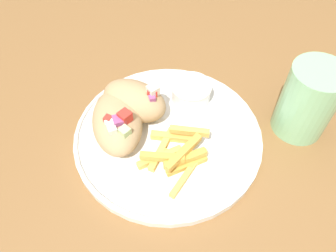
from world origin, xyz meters
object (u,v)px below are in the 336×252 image
Objects in this scene: pita_sandwich_far at (135,100)px; fries_pile at (176,153)px; sauce_ramekin at (191,91)px; water_glass at (307,104)px; plate at (168,135)px; pita_sandwich_near at (117,121)px.

pita_sandwich_far is 0.12m from fries_pile.
fries_pile is (0.11, -0.04, -0.02)m from pita_sandwich_far.
sauce_ramekin is 0.56× the size of water_glass.
plate is 4.34× the size of sauce_ramekin.
plate is 0.08m from pita_sandwich_far.
fries_pile is (0.11, 0.01, -0.02)m from pita_sandwich_near.
pita_sandwich_far is 0.28m from water_glass.
pita_sandwich_far is 1.66× the size of sauce_ramekin.
water_glass is (0.14, 0.18, 0.03)m from fries_pile.
water_glass is (0.24, 0.18, 0.02)m from pita_sandwich_near.
plate is 2.44× the size of water_glass.
pita_sandwich_far is 0.10m from sauce_ramekin.
pita_sandwich_near is 2.13× the size of sauce_ramekin.
fries_pile is at bearing -25.43° from pita_sandwich_far.
water_glass is at bearing 16.97° from sauce_ramekin.
fries_pile is at bearing 51.18° from pita_sandwich_near.
pita_sandwich_far is at bearing 157.95° from fries_pile.
pita_sandwich_far reaches higher than sauce_ramekin.
pita_sandwich_near is 0.30m from water_glass.
water_glass is (0.17, 0.14, 0.05)m from plate.
pita_sandwich_near is 0.14m from sauce_ramekin.
water_glass reaches higher than fries_pile.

